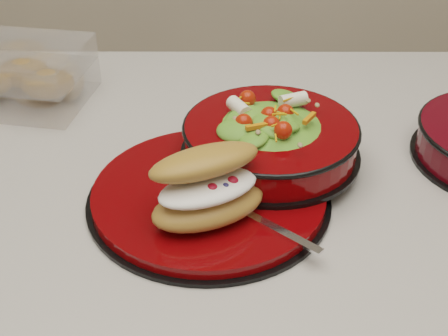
{
  "coord_description": "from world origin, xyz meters",
  "views": [
    {
      "loc": [
        0.06,
        -0.78,
        1.4
      ],
      "look_at": [
        0.06,
        -0.1,
        0.94
      ],
      "focal_mm": 50.0,
      "sensor_mm": 36.0,
      "label": 1
    }
  ],
  "objects_px": {
    "fork": "(263,222)",
    "salad_bowl": "(271,132)",
    "dinner_plate": "(209,195)",
    "pastry_box": "(15,75)",
    "croissant": "(208,187)"
  },
  "relations": [
    {
      "from": "dinner_plate",
      "to": "pastry_box",
      "type": "xyz_separation_m",
      "value": [
        -0.33,
        0.29,
        0.03
      ]
    },
    {
      "from": "croissant",
      "to": "salad_bowl",
      "type": "bearing_deg",
      "value": 31.9
    },
    {
      "from": "dinner_plate",
      "to": "salad_bowl",
      "type": "distance_m",
      "value": 0.13
    },
    {
      "from": "salad_bowl",
      "to": "fork",
      "type": "height_order",
      "value": "salad_bowl"
    },
    {
      "from": "croissant",
      "to": "fork",
      "type": "relative_size",
      "value": 1.28
    },
    {
      "from": "dinner_plate",
      "to": "fork",
      "type": "relative_size",
      "value": 2.49
    },
    {
      "from": "salad_bowl",
      "to": "fork",
      "type": "distance_m",
      "value": 0.16
    },
    {
      "from": "salad_bowl",
      "to": "pastry_box",
      "type": "height_order",
      "value": "salad_bowl"
    },
    {
      "from": "croissant",
      "to": "fork",
      "type": "bearing_deg",
      "value": -40.19
    },
    {
      "from": "salad_bowl",
      "to": "croissant",
      "type": "xyz_separation_m",
      "value": [
        -0.08,
        -0.14,
        0.0
      ]
    },
    {
      "from": "dinner_plate",
      "to": "croissant",
      "type": "distance_m",
      "value": 0.07
    },
    {
      "from": "fork",
      "to": "salad_bowl",
      "type": "bearing_deg",
      "value": 34.37
    },
    {
      "from": "croissant",
      "to": "dinner_plate",
      "type": "bearing_deg",
      "value": 63.9
    },
    {
      "from": "pastry_box",
      "to": "salad_bowl",
      "type": "bearing_deg",
      "value": -16.44
    },
    {
      "from": "fork",
      "to": "pastry_box",
      "type": "bearing_deg",
      "value": 88.73
    }
  ]
}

